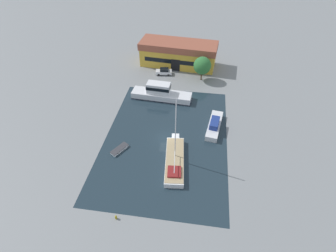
{
  "coord_description": "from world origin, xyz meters",
  "views": [
    {
      "loc": [
        5.65,
        -36.25,
        35.05
      ],
      "look_at": [
        0.0,
        2.54,
        1.0
      ],
      "focal_mm": 28.0,
      "sensor_mm": 36.0,
      "label": 1
    }
  ],
  "objects": [
    {
      "name": "ground_plane",
      "position": [
        0.0,
        0.0,
        0.0
      ],
      "size": [
        440.0,
        440.0,
        0.0
      ],
      "primitive_type": "plane",
      "color": "gray"
    },
    {
      "name": "warehouse_building",
      "position": [
        -1.16,
        30.08,
        3.27
      ],
      "size": [
        21.12,
        9.36,
        6.46
      ],
      "rotation": [
        0.0,
        0.0,
        -0.09
      ],
      "color": "gold",
      "rests_on": "ground"
    },
    {
      "name": "sailboat_moored",
      "position": [
        2.4,
        -5.83,
        0.63
      ],
      "size": [
        4.21,
        12.1,
        13.28
      ],
      "rotation": [
        0.0,
        0.0,
        0.1
      ],
      "color": "white",
      "rests_on": "water_canal"
    },
    {
      "name": "quay_tree_near_building",
      "position": [
        5.6,
        22.86,
        3.98
      ],
      "size": [
        4.36,
        4.36,
        6.18
      ],
      "color": "brown",
      "rests_on": "ground"
    },
    {
      "name": "mooring_bollard",
      "position": [
        -4.65,
        -17.68,
        0.37
      ],
      "size": [
        0.32,
        0.32,
        0.7
      ],
      "color": "olive",
      "rests_on": "ground"
    },
    {
      "name": "cabin_boat",
      "position": [
        9.13,
        4.33,
        0.83
      ],
      "size": [
        3.54,
        8.83,
        2.28
      ],
      "rotation": [
        0.0,
        0.0,
        -0.15
      ],
      "color": "silver",
      "rests_on": "water_canal"
    },
    {
      "name": "small_dinghy",
      "position": [
        -8.03,
        -4.34,
        0.25
      ],
      "size": [
        2.93,
        3.75,
        0.49
      ],
      "rotation": [
        0.0,
        0.0,
        2.61
      ],
      "color": "white",
      "rests_on": "water_canal"
    },
    {
      "name": "motor_cruiser",
      "position": [
        -3.26,
        13.17,
        1.42
      ],
      "size": [
        14.02,
        4.4,
        3.95
      ],
      "rotation": [
        0.0,
        0.0,
        1.5
      ],
      "color": "silver",
      "rests_on": "water_canal"
    },
    {
      "name": "parked_car",
      "position": [
        -4.24,
        24.19,
        0.83
      ],
      "size": [
        4.32,
        2.23,
        1.65
      ],
      "rotation": [
        0.0,
        0.0,
        1.69
      ],
      "color": "silver",
      "rests_on": "ground"
    },
    {
      "name": "water_canal",
      "position": [
        0.0,
        0.0,
        0.0
      ],
      "size": [
        23.24,
        33.87,
        0.01
      ],
      "primitive_type": "cube",
      "color": "#1E2D38",
      "rests_on": "ground"
    }
  ]
}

